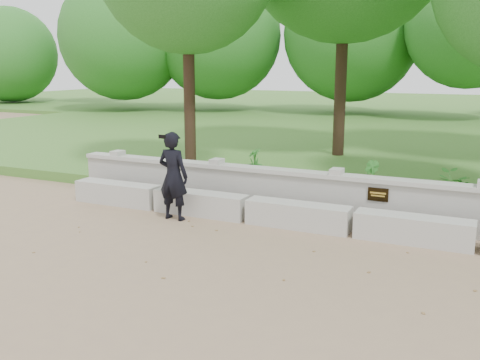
# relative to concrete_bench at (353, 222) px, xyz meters

# --- Properties ---
(ground) EXTENTS (80.00, 80.00, 0.00)m
(ground) POSITION_rel_concrete_bench_xyz_m (-0.00, -1.90, -0.22)
(ground) COLOR #927859
(ground) RESTS_ON ground
(lawn) EXTENTS (40.00, 22.00, 0.25)m
(lawn) POSITION_rel_concrete_bench_xyz_m (-0.00, 12.10, -0.10)
(lawn) COLOR #3A7427
(lawn) RESTS_ON ground
(concrete_bench) EXTENTS (11.90, 0.45, 0.45)m
(concrete_bench) POSITION_rel_concrete_bench_xyz_m (0.00, 0.00, 0.00)
(concrete_bench) COLOR #B4B2AA
(concrete_bench) RESTS_ON ground
(parapet_wall) EXTENTS (12.50, 0.35, 0.90)m
(parapet_wall) POSITION_rel_concrete_bench_xyz_m (0.00, 0.70, 0.24)
(parapet_wall) COLOR #AAA7A0
(parapet_wall) RESTS_ON ground
(man_main) EXTENTS (0.63, 0.56, 1.68)m
(man_main) POSITION_rel_concrete_bench_xyz_m (-3.30, -0.49, 0.61)
(man_main) COLOR black
(man_main) RESTS_ON ground
(shrub_a) EXTENTS (0.36, 0.37, 0.59)m
(shrub_a) POSITION_rel_concrete_bench_xyz_m (-3.52, 1.48, 0.32)
(shrub_a) COLOR #2E7427
(shrub_a) RESTS_ON lawn
(shrub_b) EXTENTS (0.47, 0.47, 0.67)m
(shrub_b) POSITION_rel_concrete_bench_xyz_m (-0.17, 2.29, 0.36)
(shrub_b) COLOR #2E7427
(shrub_b) RESTS_ON lawn
(shrub_c) EXTENTS (0.64, 0.57, 0.65)m
(shrub_c) POSITION_rel_concrete_bench_xyz_m (1.47, 2.07, 0.35)
(shrub_c) COLOR #2E7427
(shrub_c) RESTS_ON lawn
(shrub_d) EXTENTS (0.50, 0.50, 0.67)m
(shrub_d) POSITION_rel_concrete_bench_xyz_m (-3.07, 2.81, 0.36)
(shrub_d) COLOR #2E7427
(shrub_d) RESTS_ON lawn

